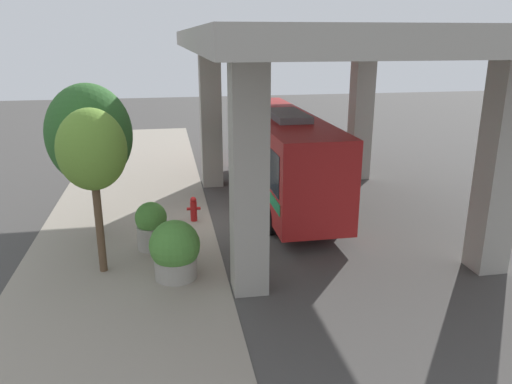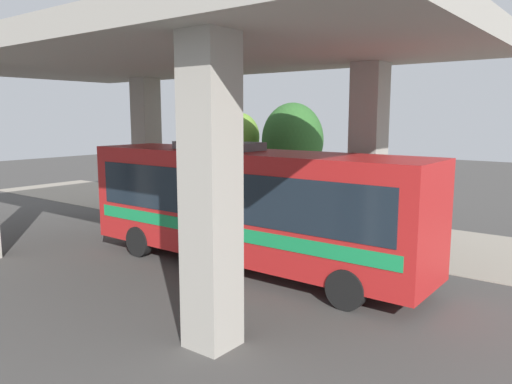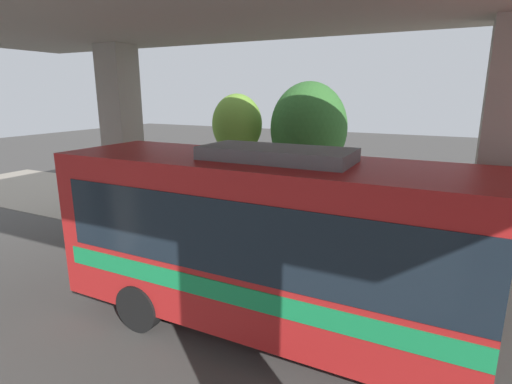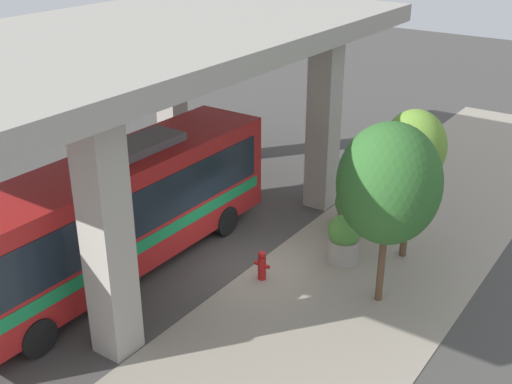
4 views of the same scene
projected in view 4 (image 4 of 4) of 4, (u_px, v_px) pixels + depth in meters
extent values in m
plane|color=#474442|center=(252.00, 267.00, 19.39)|extent=(80.00, 80.00, 0.00)
cube|color=gray|center=(340.00, 298.00, 17.83)|extent=(6.00, 40.00, 0.02)
cube|color=#9E998E|center=(324.00, 124.00, 22.15)|extent=(0.90, 0.90, 6.12)
cube|color=#9E998E|center=(107.00, 239.00, 14.61)|extent=(0.90, 0.90, 6.12)
cube|color=#9E998E|center=(171.00, 92.00, 25.78)|extent=(0.90, 0.90, 6.12)
cube|color=#9E998E|center=(140.00, 38.00, 18.80)|extent=(9.40, 18.07, 0.60)
cube|color=#B21E1E|center=(116.00, 211.00, 18.35)|extent=(2.45, 11.14, 3.09)
cube|color=#19232D|center=(115.00, 199.00, 18.20)|extent=(2.49, 10.24, 1.36)
cube|color=#198C4C|center=(118.00, 230.00, 18.61)|extent=(2.49, 10.58, 0.37)
cube|color=slate|center=(139.00, 145.00, 18.49)|extent=(1.22, 2.78, 0.24)
cylinder|color=black|center=(37.00, 337.00, 15.46)|extent=(0.28, 1.00, 1.00)
cylinder|color=black|center=(226.00, 221.00, 21.09)|extent=(0.28, 1.00, 1.00)
cylinder|color=black|center=(173.00, 204.00, 22.27)|extent=(0.28, 1.00, 1.00)
cylinder|color=#B21919|center=(262.00, 268.00, 18.60)|extent=(0.24, 0.24, 0.75)
sphere|color=#B21919|center=(262.00, 255.00, 18.41)|extent=(0.23, 0.23, 0.23)
cylinder|color=#B21919|center=(267.00, 267.00, 18.46)|extent=(0.15, 0.11, 0.11)
cylinder|color=#B21919|center=(257.00, 263.00, 18.64)|extent=(0.15, 0.11, 0.11)
cylinder|color=#9E998E|center=(355.00, 220.00, 21.54)|extent=(1.18, 1.18, 0.60)
sphere|color=#4C8C38|center=(356.00, 202.00, 21.25)|extent=(1.41, 1.41, 1.41)
sphere|color=#993F8C|center=(353.00, 206.00, 21.51)|extent=(0.41, 0.41, 0.41)
cylinder|color=#9E998E|center=(343.00, 250.00, 19.52)|extent=(0.94, 0.94, 0.78)
sphere|color=#4C8C38|center=(344.00, 231.00, 19.25)|extent=(1.00, 1.00, 1.00)
sphere|color=#BF334C|center=(342.00, 233.00, 19.44)|extent=(0.33, 0.33, 0.33)
cylinder|color=brown|center=(407.00, 212.00, 19.37)|extent=(0.22, 0.22, 3.04)
ellipsoid|color=olive|center=(414.00, 147.00, 18.51)|extent=(1.87, 1.87, 2.24)
cylinder|color=brown|center=(382.00, 257.00, 17.23)|extent=(0.20, 0.20, 2.71)
ellipsoid|color=#2D6028|center=(389.00, 184.00, 16.33)|extent=(2.70, 2.70, 3.24)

